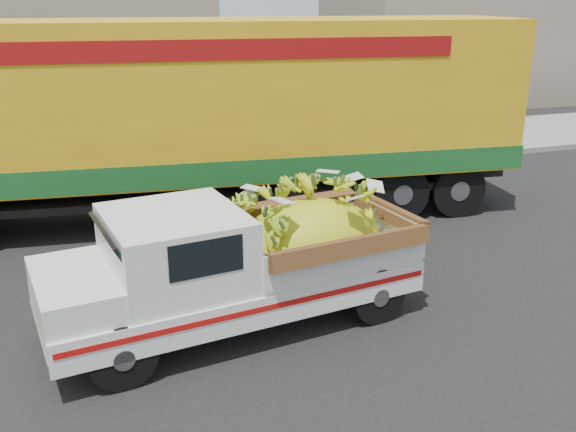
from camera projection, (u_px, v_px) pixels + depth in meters
name	position (u px, v px, depth m)	size (l,w,h in m)	color
ground	(358.00, 304.00, 9.25)	(100.00, 100.00, 0.00)	black
curb	(234.00, 177.00, 15.40)	(60.00, 0.25, 0.15)	gray
sidewalk	(214.00, 157.00, 17.27)	(60.00, 4.00, 0.14)	gray
building_right	(500.00, 25.00, 26.88)	(14.00, 6.00, 6.00)	gray
pickup_truck	(260.00, 257.00, 8.51)	(5.07, 2.39, 1.71)	black
semi_trailer	(214.00, 111.00, 12.23)	(12.04, 3.93, 3.80)	black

